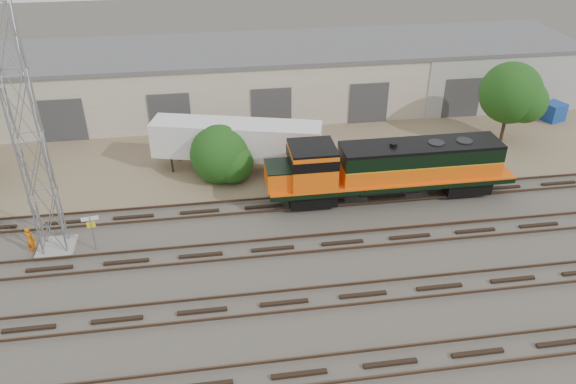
{
  "coord_description": "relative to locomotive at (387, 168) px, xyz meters",
  "views": [
    {
      "loc": [
        -2.92,
        -23.74,
        18.83
      ],
      "look_at": [
        1.24,
        4.0,
        2.2
      ],
      "focal_mm": 35.0,
      "sensor_mm": 36.0,
      "label": 1
    }
  ],
  "objects": [
    {
      "name": "tree_east",
      "position": [
        11.8,
        6.83,
        1.59
      ],
      "size": [
        4.83,
        4.6,
        6.21
      ],
      "color": "#382619",
      "rests_on": "ground"
    },
    {
      "name": "dumpster_red",
      "position": [
        15.53,
        11.07,
        -1.49
      ],
      "size": [
        1.94,
        1.89,
        1.4
      ],
      "primitive_type": "cube",
      "rotation": [
        0.0,
        0.0,
        0.41
      ],
      "color": "maroon",
      "rests_on": "ground"
    },
    {
      "name": "semi_trailer",
      "position": [
        -8.78,
        5.2,
        0.05
      ],
      "size": [
        11.78,
        5.26,
        3.56
      ],
      "rotation": [
        0.0,
        0.0,
        -0.26
      ],
      "color": "silver",
      "rests_on": "ground"
    },
    {
      "name": "ground",
      "position": [
        -7.81,
        -6.0,
        -2.19
      ],
      "size": [
        140.0,
        140.0,
        0.0
      ],
      "primitive_type": "plane",
      "color": "#47423A",
      "rests_on": "ground"
    },
    {
      "name": "tracks",
      "position": [
        -7.81,
        -9.0,
        -2.11
      ],
      "size": [
        80.0,
        20.4,
        0.28
      ],
      "color": "black",
      "rests_on": "ground"
    },
    {
      "name": "signal_tower",
      "position": [
        -19.8,
        -2.58,
        4.45
      ],
      "size": [
        2.01,
        2.01,
        13.59
      ],
      "rotation": [
        0.0,
        0.0,
        0.14
      ],
      "color": "gray",
      "rests_on": "ground"
    },
    {
      "name": "locomotive",
      "position": [
        0.0,
        0.0,
        0.0
      ],
      "size": [
        15.72,
        2.76,
        3.78
      ],
      "color": "black",
      "rests_on": "tracks"
    },
    {
      "name": "worker",
      "position": [
        -21.05,
        -2.67,
        -1.38
      ],
      "size": [
        0.7,
        0.59,
        1.63
      ],
      "primitive_type": "imported",
      "rotation": [
        0.0,
        0.0,
        2.74
      ],
      "color": "orange",
      "rests_on": "ground"
    },
    {
      "name": "warehouse",
      "position": [
        -7.76,
        16.98,
        0.46
      ],
      "size": [
        58.4,
        10.4,
        5.3
      ],
      "color": "beige",
      "rests_on": "ground"
    },
    {
      "name": "dumpster_blue",
      "position": [
        17.64,
        10.13,
        -1.44
      ],
      "size": [
        2.01,
        1.94,
        1.5
      ],
      "primitive_type": "cube",
      "rotation": [
        0.0,
        0.0,
        0.34
      ],
      "color": "#153F93",
      "rests_on": "ground"
    },
    {
      "name": "tree_mid",
      "position": [
        -10.06,
        4.17,
        -0.53
      ],
      "size": [
        4.22,
        4.02,
        4.02
      ],
      "color": "#382619",
      "rests_on": "ground"
    },
    {
      "name": "sign_post",
      "position": [
        -17.6,
        -3.01,
        -0.63
      ],
      "size": [
        0.91,
        0.19,
        2.24
      ],
      "color": "gray",
      "rests_on": "ground"
    },
    {
      "name": "dirt_strip",
      "position": [
        -7.81,
        9.0,
        -2.18
      ],
      "size": [
        80.0,
        16.0,
        0.02
      ],
      "primitive_type": "cube",
      "color": "#726047",
      "rests_on": "ground"
    }
  ]
}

